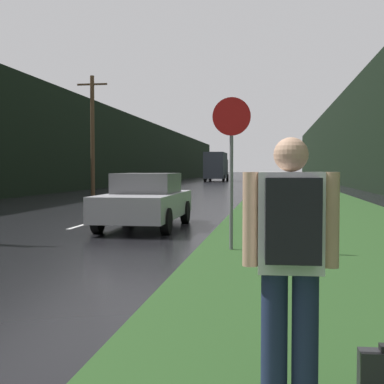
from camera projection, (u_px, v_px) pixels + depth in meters
grass_verge at (293, 190)px, 39.84m from camera, size 6.00×240.00×0.02m
lane_stripe_c at (88, 223)px, 15.44m from camera, size 0.12×3.00×0.01m
lane_stripe_d at (145, 207)px, 22.35m from camera, size 0.12×3.00×0.01m
treeline_far_side at (116, 149)px, 52.04m from camera, size 2.00×140.00×7.10m
treeline_near_side at (356, 138)px, 48.64m from camera, size 2.00×140.00×8.90m
utility_pole_far at (93, 134)px, 31.29m from camera, size 1.80×0.24×7.03m
stop_sign at (231, 155)px, 10.25m from camera, size 0.74×0.07×2.95m
hitchhiker_with_backpack at (291, 255)px, 3.41m from camera, size 0.62×0.43×1.77m
car_passing_near at (146, 200)px, 14.39m from camera, size 1.91×4.57×1.46m
delivery_truck at (216, 166)px, 69.31m from camera, size 2.60×8.62×3.72m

